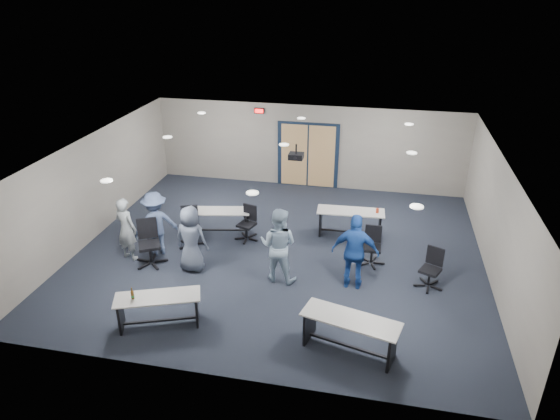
% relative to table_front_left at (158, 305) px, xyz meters
% --- Properties ---
extents(floor, '(10.00, 10.00, 0.00)m').
position_rel_table_front_left_xyz_m(floor, '(1.75, 3.37, -0.47)').
color(floor, black).
rests_on(floor, ground).
extents(back_wall, '(10.00, 0.04, 2.70)m').
position_rel_table_front_left_xyz_m(back_wall, '(1.75, 7.87, 0.88)').
color(back_wall, gray).
rests_on(back_wall, floor).
extents(front_wall, '(10.00, 0.04, 2.70)m').
position_rel_table_front_left_xyz_m(front_wall, '(1.75, -1.13, 0.88)').
color(front_wall, gray).
rests_on(front_wall, floor).
extents(left_wall, '(0.04, 9.00, 2.70)m').
position_rel_table_front_left_xyz_m(left_wall, '(-3.25, 3.37, 0.88)').
color(left_wall, gray).
rests_on(left_wall, floor).
extents(right_wall, '(0.04, 9.00, 2.70)m').
position_rel_table_front_left_xyz_m(right_wall, '(6.75, 3.37, 0.88)').
color(right_wall, gray).
rests_on(right_wall, floor).
extents(ceiling, '(10.00, 9.00, 0.04)m').
position_rel_table_front_left_xyz_m(ceiling, '(1.75, 3.37, 2.23)').
color(ceiling, silver).
rests_on(ceiling, back_wall).
extents(double_door, '(2.00, 0.07, 2.20)m').
position_rel_table_front_left_xyz_m(double_door, '(1.75, 7.84, 0.58)').
color(double_door, black).
rests_on(double_door, back_wall).
extents(exit_sign, '(0.32, 0.07, 0.18)m').
position_rel_table_front_left_xyz_m(exit_sign, '(0.15, 7.82, 1.98)').
color(exit_sign, black).
rests_on(exit_sign, back_wall).
extents(ceiling_projector, '(0.35, 0.32, 0.37)m').
position_rel_table_front_left_xyz_m(ceiling_projector, '(2.05, 3.87, 1.94)').
color(ceiling_projector, black).
rests_on(ceiling_projector, ceiling).
extents(ceiling_can_lights, '(6.24, 5.74, 0.02)m').
position_rel_table_front_left_xyz_m(ceiling_can_lights, '(1.75, 3.62, 2.20)').
color(ceiling_can_lights, silver).
rests_on(ceiling_can_lights, ceiling).
extents(table_front_left, '(1.75, 1.10, 0.92)m').
position_rel_table_front_left_xyz_m(table_front_left, '(0.00, 0.00, 0.00)').
color(table_front_left, beige).
rests_on(table_front_left, floor).
extents(table_front_right, '(1.90, 1.03, 0.73)m').
position_rel_table_front_left_xyz_m(table_front_right, '(3.78, 0.00, 0.03)').
color(table_front_right, beige).
rests_on(table_front_right, floor).
extents(table_back_left, '(1.75, 0.87, 0.68)m').
position_rel_table_front_left_xyz_m(table_back_left, '(-0.06, 4.01, -0.00)').
color(table_back_left, beige).
rests_on(table_back_left, floor).
extents(table_back_right, '(1.80, 0.67, 0.84)m').
position_rel_table_front_left_xyz_m(table_back_right, '(3.42, 4.62, 0.03)').
color(table_back_right, beige).
rests_on(table_back_right, floor).
extents(chair_back_a, '(0.84, 0.84, 1.04)m').
position_rel_table_front_left_xyz_m(chair_back_a, '(-0.55, 3.20, 0.06)').
color(chair_back_a, black).
rests_on(chair_back_a, floor).
extents(chair_back_b, '(0.73, 0.73, 0.93)m').
position_rel_table_front_left_xyz_m(chair_back_b, '(0.77, 3.81, 0.00)').
color(chair_back_b, black).
rests_on(chair_back_b, floor).
extents(chair_back_d, '(0.60, 0.60, 0.95)m').
position_rel_table_front_left_xyz_m(chair_back_d, '(4.05, 3.24, 0.01)').
color(chair_back_d, black).
rests_on(chair_back_d, floor).
extents(chair_loose_left, '(0.96, 0.96, 1.13)m').
position_rel_table_front_left_xyz_m(chair_loose_left, '(-1.18, 2.13, 0.10)').
color(chair_loose_left, black).
rests_on(chair_loose_left, floor).
extents(chair_loose_right, '(0.78, 0.78, 0.93)m').
position_rel_table_front_left_xyz_m(chair_loose_right, '(5.36, 2.49, -0.00)').
color(chair_loose_right, black).
rests_on(chair_loose_right, floor).
extents(person_gray, '(0.67, 0.54, 1.61)m').
position_rel_table_front_left_xyz_m(person_gray, '(-1.83, 2.30, 0.34)').
color(person_gray, '#949CA1').
rests_on(person_gray, floor).
extents(person_plaid, '(0.84, 0.58, 1.62)m').
position_rel_table_front_left_xyz_m(person_plaid, '(-0.09, 2.12, 0.35)').
color(person_plaid, '#4D566A').
rests_on(person_plaid, floor).
extents(person_lightblue, '(0.95, 0.78, 1.78)m').
position_rel_table_front_left_xyz_m(person_lightblue, '(1.98, 2.12, 0.42)').
color(person_lightblue, '#97B1C9').
rests_on(person_lightblue, floor).
extents(person_navy, '(1.06, 0.49, 1.78)m').
position_rel_table_front_left_xyz_m(person_navy, '(3.69, 2.17, 0.42)').
color(person_navy, navy).
rests_on(person_navy, floor).
extents(person_back, '(1.23, 1.13, 1.65)m').
position_rel_table_front_left_xyz_m(person_back, '(-1.23, 2.67, 0.36)').
color(person_back, '#46587F').
rests_on(person_back, floor).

